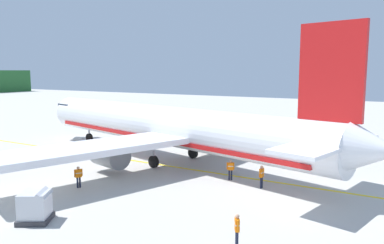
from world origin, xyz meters
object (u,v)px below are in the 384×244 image
at_px(crew_marshaller, 78,175).
at_px(crew_supervisor, 230,168).
at_px(airliner_foreground, 167,127).
at_px(crew_loader_left, 237,228).
at_px(crew_loader_right, 262,175).
at_px(cargo_container_mid, 309,159).
at_px(cargo_container_near, 35,207).

xyz_separation_m(crew_marshaller, crew_supervisor, (7.65, -9.00, 0.01)).
distance_m(airliner_foreground, crew_loader_left, 18.88).
height_order(crew_loader_right, crew_supervisor, crew_loader_right).
distance_m(cargo_container_mid, crew_loader_left, 17.05).
bearing_deg(airliner_foreground, crew_supervisor, -109.13).
relative_size(cargo_container_near, crew_supervisor, 1.47).
relative_size(cargo_container_near, crew_loader_right, 1.39).
bearing_deg(cargo_container_mid, crew_marshaller, 135.92).
height_order(airliner_foreground, crew_loader_left, airliner_foreground).
bearing_deg(crew_supervisor, crew_loader_right, -105.90).
height_order(cargo_container_mid, crew_loader_left, cargo_container_mid).
distance_m(airliner_foreground, crew_supervisor, 8.77).
xyz_separation_m(airliner_foreground, crew_marshaller, (-10.42, 1.04, -2.43)).
distance_m(airliner_foreground, crew_marshaller, 10.75).
distance_m(cargo_container_near, crew_marshaller, 6.49).
bearing_deg(crew_supervisor, crew_loader_left, -153.83).
xyz_separation_m(crew_marshaller, crew_loader_right, (6.82, -11.92, 0.07)).
bearing_deg(airliner_foreground, cargo_container_near, -173.91).
xyz_separation_m(cargo_container_near, crew_loader_left, (2.96, -11.42, 0.12)).
bearing_deg(cargo_container_mid, crew_supervisor, 144.13).
distance_m(airliner_foreground, cargo_container_near, 16.56).
bearing_deg(cargo_container_mid, cargo_container_near, 151.38).
xyz_separation_m(crew_marshaller, crew_loader_left, (-2.91, -14.19, 0.05)).
relative_size(crew_marshaller, crew_supervisor, 0.99).
xyz_separation_m(airliner_foreground, cargo_container_mid, (3.72, -12.65, -2.39)).
height_order(crew_loader_left, crew_supervisor, crew_loader_left).
xyz_separation_m(crew_loader_right, crew_supervisor, (0.83, 2.92, -0.06)).
relative_size(airliner_foreground, crew_loader_left, 24.15).
distance_m(cargo_container_mid, crew_supervisor, 8.00).
distance_m(crew_marshaller, crew_loader_right, 13.74).
distance_m(cargo_container_mid, crew_loader_right, 7.53).
relative_size(airliner_foreground, cargo_container_mid, 19.56).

